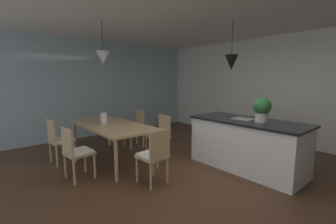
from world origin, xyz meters
The scene contains 14 objects.
ground_plane centered at (0.00, 0.00, -0.02)m, with size 10.00×8.40×0.04m, color #4C301E.
wall_back_kitchen centered at (0.00, 3.26, 1.35)m, with size 10.00×0.12×2.70m, color white.
window_wall_left_glazing centered at (-4.06, 0.00, 1.35)m, with size 0.06×8.40×2.70m, color #9EB7C6.
dining_table centered at (-1.89, -0.60, 0.68)m, with size 2.10×0.98×0.74m.
chair_far_left centered at (-2.36, 0.26, 0.47)m, with size 0.43×0.43×0.87m.
chair_kitchen_end centered at (-0.48, -0.60, 0.47)m, with size 0.42×0.42×0.87m.
chair_near_right centered at (-1.42, -1.46, 0.47)m, with size 0.43×0.43×0.87m.
chair_near_left centered at (-2.36, -1.46, 0.47)m, with size 0.43×0.43×0.87m.
chair_far_right centered at (-1.42, 0.26, 0.47)m, with size 0.41×0.41×0.87m.
kitchen_island centered at (0.12, 1.05, 0.46)m, with size 2.01×0.89×0.91m.
pendant_over_table centered at (-1.90, -0.71, 2.02)m, with size 0.25×0.25×0.80m.
pendant_over_island_main centered at (-0.27, 1.05, 1.93)m, with size 0.24×0.24×0.91m.
potted_plant_on_island centered at (0.37, 1.05, 1.14)m, with size 0.30×0.30×0.43m.
vase_on_dining_table centered at (-2.00, -0.70, 0.84)m, with size 0.13×0.13×0.22m.
Camera 1 is at (2.22, -2.62, 1.63)m, focal length 24.21 mm.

